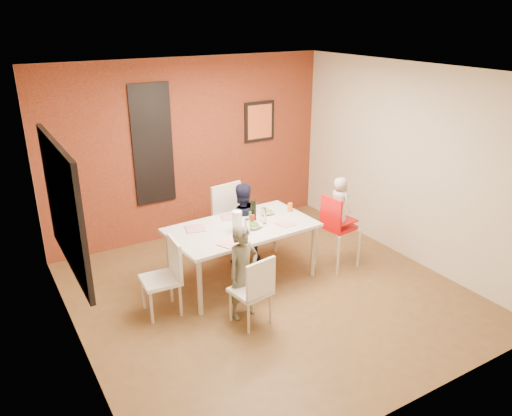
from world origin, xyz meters
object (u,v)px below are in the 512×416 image
high_chair (337,225)px  toddler (339,202)px  dining_table (242,231)px  chair_near (255,288)px  child_far (241,224)px  chair_far (232,218)px  wine_bottle (253,211)px  chair_left (167,273)px  child_near (243,272)px  paper_towel_roll (237,221)px

high_chair → toddler: bearing=-85.0°
dining_table → toddler: 1.36m
chair_near → toddler: toddler is taller
dining_table → child_far: 0.51m
chair_near → chair_far: 1.76m
high_chair → toddler: toddler is taller
chair_far → wine_bottle: 0.69m
chair_near → toddler: 1.86m
high_chair → chair_near: bearing=103.5°
wine_bottle → dining_table: bearing=-160.7°
dining_table → child_far: (0.23, 0.43, -0.11)m
high_chair → wine_bottle: 1.17m
dining_table → chair_left: size_ratio=2.09×
child_far → chair_left: bearing=35.0°
child_near → toddler: bearing=2.6°
child_near → toddler: size_ratio=1.66×
dining_table → high_chair: bearing=-14.9°
child_far → paper_towel_roll: (-0.36, -0.55, 0.32)m
high_chair → chair_left: bearing=79.3°
high_chair → child_far: child_far is taller
dining_table → chair_far: (0.22, 0.69, -0.11)m
child_near → child_far: 1.32m
wine_bottle → child_far: bearing=87.2°
dining_table → child_far: child_far is taller
dining_table → child_near: (-0.39, -0.73, -0.14)m
chair_far → paper_towel_roll: size_ratio=3.94×
chair_near → child_near: bearing=-96.4°
chair_left → high_chair: size_ratio=0.86×
toddler → dining_table: bearing=67.4°
dining_table → paper_towel_roll: paper_towel_roll is taller
chair_left → toddler: toddler is taller
chair_near → high_chair: 1.77m
dining_table → paper_towel_roll: (-0.13, -0.11, 0.20)m
chair_far → child_near: size_ratio=0.94×
child_far → high_chair: bearing=153.1°
dining_table → high_chair: size_ratio=1.81×
chair_left → child_far: bearing=119.0°
child_near → chair_near: bearing=-97.6°
high_chair → child_far: bearing=46.0°
chair_near → toddler: bearing=-168.7°
chair_far → wine_bottle: chair_far is taller
high_chair → paper_towel_roll: 1.44m
child_near → paper_towel_roll: size_ratio=4.19×
dining_table → child_near: 0.84m
chair_near → paper_towel_roll: bearing=-115.9°
chair_left → wine_bottle: 1.40m
chair_left → child_far: (1.33, 0.63, 0.08)m
dining_table → chair_far: 0.73m
child_far → chair_far: bearing=-77.2°
chair_near → wine_bottle: bearing=-129.2°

